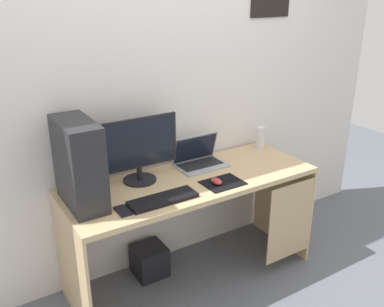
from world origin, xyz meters
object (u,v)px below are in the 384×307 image
Objects in this scene: pc_tower at (79,164)px; laptop at (199,160)px; speaker at (260,138)px; cell_phone at (123,211)px; keyboard at (163,199)px; subwoofer at (150,260)px; monitor at (139,149)px; mouse_left at (216,181)px.

laptop is at bearing 7.45° from pc_tower.
speaker reaches higher than cell_phone.
pc_tower is 0.36m from cell_phone.
subwoofer is at bearing 80.18° from keyboard.
pc_tower is 1.20× the size of keyboard.
cell_phone is at bearing -164.57° from speaker.
laptop is at bearing -177.08° from speaker.
pc_tower reaches higher than subwoofer.
monitor is 1.52× the size of laptop.
subwoofer is (0.05, 0.03, -0.88)m from monitor.
laptop is 0.33m from mouse_left.
speaker reaches higher than keyboard.
mouse_left reaches higher than keyboard.
laptop is (0.47, 0.02, -0.18)m from monitor.
laptop is 0.58m from keyboard.
subwoofer is at bearing -179.05° from speaker.
keyboard is (-0.01, -0.32, -0.21)m from monitor.
monitor is at bearing 13.16° from pc_tower.
speaker is at bearing 2.92° from laptop.
pc_tower reaches higher than speaker.
laptop is at bearing -1.83° from subwoofer.
pc_tower is 5.25× the size of mouse_left.
pc_tower is at bearing -172.55° from laptop.
pc_tower is 0.95× the size of monitor.
keyboard is at bearing -91.18° from monitor.
keyboard is 4.38× the size of mouse_left.
pc_tower is 0.86m from mouse_left.
monitor is 1.06m from speaker.
mouse_left is at bearing 2.87° from keyboard.
keyboard reaches higher than cell_phone.
mouse_left is (-0.66, -0.35, -0.06)m from speaker.
laptop is at bearing 76.65° from mouse_left.
speaker is at bearing 27.90° from mouse_left.
keyboard is 0.25m from cell_phone.
laptop is at bearing 24.56° from cell_phone.
cell_phone is (0.16, -0.22, -0.25)m from pc_tower.
speaker is (1.47, 0.15, -0.17)m from pc_tower.
speaker is 0.41× the size of keyboard.
pc_tower is 2.90× the size of speaker.
laptop reaches higher than keyboard.
keyboard is 1.88× the size of subwoofer.
keyboard is (-0.47, -0.34, -0.03)m from laptop.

